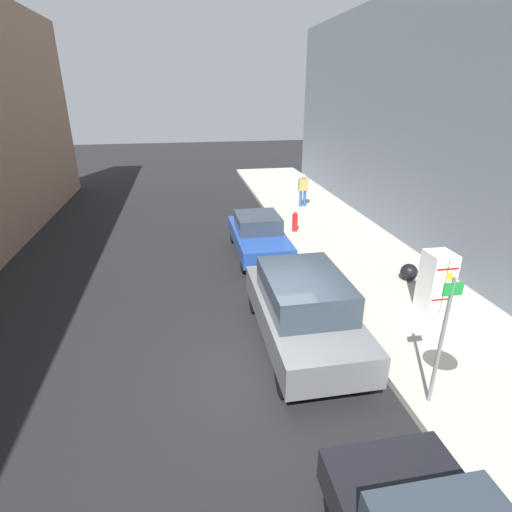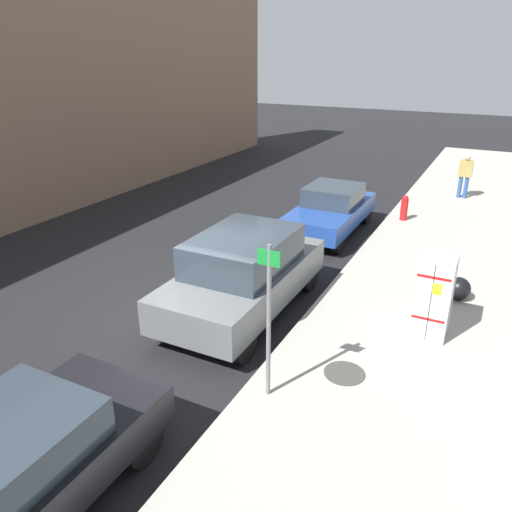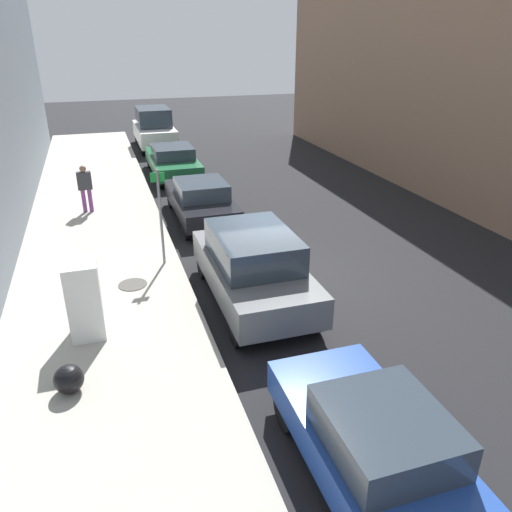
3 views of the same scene
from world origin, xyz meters
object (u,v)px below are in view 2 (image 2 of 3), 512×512
at_px(discarded_refrigerator, 433,296).
at_px(parked_sedan_dark, 0,480).
at_px(street_sign_post, 269,315).
at_px(parked_hatchback_blue, 331,210).
at_px(fire_hydrant, 404,207).
at_px(pedestrian_standing_near, 465,173).
at_px(parked_suv_gray, 244,273).
at_px(trash_bag, 459,289).

height_order(discarded_refrigerator, parked_sedan_dark, discarded_refrigerator).
xyz_separation_m(street_sign_post, parked_hatchback_blue, (1.75, -8.05, -0.87)).
bearing_deg(fire_hydrant, parked_sedan_dark, 82.05).
relative_size(discarded_refrigerator, fire_hydrant, 2.02).
bearing_deg(fire_hydrant, parked_hatchback_blue, 43.75).
height_order(street_sign_post, pedestrian_standing_near, street_sign_post).
height_order(fire_hydrant, parked_hatchback_blue, parked_hatchback_blue).
distance_m(pedestrian_standing_near, parked_suv_gray, 11.40).
bearing_deg(pedestrian_standing_near, fire_hydrant, 107.36).
distance_m(pedestrian_standing_near, parked_hatchback_blue, 6.25).
height_order(discarded_refrigerator, fire_hydrant, discarded_refrigerator).
relative_size(street_sign_post, parked_sedan_dark, 0.58).
height_order(trash_bag, pedestrian_standing_near, pedestrian_standing_near).
distance_m(discarded_refrigerator, trash_bag, 1.87).
relative_size(discarded_refrigerator, parked_hatchback_blue, 0.40).
height_order(discarded_refrigerator, parked_hatchback_blue, discarded_refrigerator).
height_order(parked_hatchback_blue, parked_suv_gray, parked_suv_gray).
height_order(parked_suv_gray, parked_sedan_dark, parked_suv_gray).
xyz_separation_m(street_sign_post, fire_hydrant, (-0.10, -9.83, -1.02)).
xyz_separation_m(street_sign_post, pedestrian_standing_near, (-1.48, -13.39, -0.52)).
bearing_deg(parked_suv_gray, parked_hatchback_blue, -90.00).
relative_size(street_sign_post, pedestrian_standing_near, 1.61).
bearing_deg(trash_bag, parked_suv_gray, 30.07).
relative_size(discarded_refrigerator, parked_sedan_dark, 0.37).
relative_size(pedestrian_standing_near, parked_sedan_dark, 0.36).
distance_m(discarded_refrigerator, parked_hatchback_blue, 6.24).
relative_size(fire_hydrant, pedestrian_standing_near, 0.50).
xyz_separation_m(parked_suv_gray, parked_sedan_dark, (-0.00, 5.89, -0.18)).
bearing_deg(pedestrian_standing_near, discarded_refrigerator, 131.27).
height_order(street_sign_post, parked_hatchback_blue, street_sign_post).
relative_size(fire_hydrant, parked_suv_gray, 0.18).
relative_size(discarded_refrigerator, street_sign_post, 0.63).
xyz_separation_m(fire_hydrant, trash_bag, (-2.21, 5.02, -0.16)).
distance_m(trash_bag, parked_hatchback_blue, 5.21).
distance_m(parked_hatchback_blue, parked_sedan_dark, 11.49).
height_order(street_sign_post, parked_sedan_dark, street_sign_post).
bearing_deg(parked_suv_gray, parked_sedan_dark, 90.00).
distance_m(discarded_refrigerator, pedestrian_standing_near, 10.35).
relative_size(street_sign_post, fire_hydrant, 3.19).
relative_size(pedestrian_standing_near, parked_suv_gray, 0.36).
height_order(discarded_refrigerator, street_sign_post, street_sign_post).
bearing_deg(parked_hatchback_blue, pedestrian_standing_near, -121.21).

